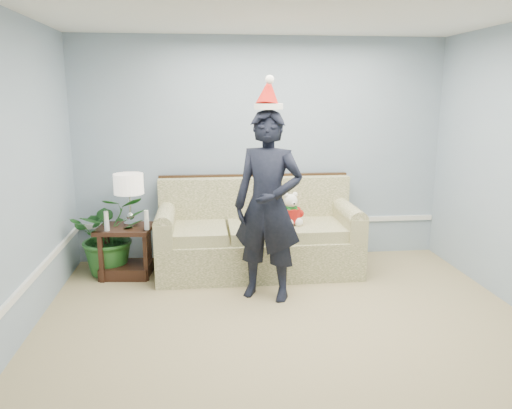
{
  "coord_description": "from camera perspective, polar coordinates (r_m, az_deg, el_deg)",
  "views": [
    {
      "loc": [
        -0.73,
        -3.55,
        2.03
      ],
      "look_at": [
        -0.17,
        1.55,
        0.89
      ],
      "focal_mm": 35.0,
      "sensor_mm": 36.0,
      "label": 1
    }
  ],
  "objects": [
    {
      "name": "teddy_bear",
      "position": [
        5.69,
        3.95,
        -0.96
      ],
      "size": [
        0.28,
        0.29,
        0.38
      ],
      "rotation": [
        0.0,
        0.0,
        0.25
      ],
      "color": "white",
      "rests_on": "sofa"
    },
    {
      "name": "wainscot_trim",
      "position": [
        5.01,
        -11.11,
        -6.08
      ],
      "size": [
        4.49,
        4.99,
        0.06
      ],
      "color": "white",
      "rests_on": "room_shell"
    },
    {
      "name": "room_shell",
      "position": [
        3.69,
        5.27,
        1.88
      ],
      "size": [
        4.54,
        5.04,
        2.74
      ],
      "color": "tan",
      "rests_on": "ground"
    },
    {
      "name": "candle_pair",
      "position": [
        5.6,
        -14.57,
        -1.87
      ],
      "size": [
        0.48,
        0.06,
        0.22
      ],
      "color": "silver",
      "rests_on": "side_table"
    },
    {
      "name": "man",
      "position": [
        4.91,
        1.38,
        -0.19
      ],
      "size": [
        0.82,
        0.7,
        1.89
      ],
      "primitive_type": "imported",
      "rotation": [
        0.0,
        0.0,
        -0.43
      ],
      "color": "black",
      "rests_on": "room_shell"
    },
    {
      "name": "side_table",
      "position": [
        5.87,
        -14.6,
        -5.78
      ],
      "size": [
        0.64,
        0.56,
        0.57
      ],
      "rotation": [
        0.0,
        0.0,
        -0.11
      ],
      "color": "#341A12",
      "rests_on": "room_shell"
    },
    {
      "name": "sofa",
      "position": [
        5.85,
        0.17,
        -3.81
      ],
      "size": [
        2.29,
        0.98,
        1.08
      ],
      "rotation": [
        0.0,
        0.0,
        -0.0
      ],
      "color": "#56612E",
      "rests_on": "room_shell"
    },
    {
      "name": "houseplant",
      "position": [
        5.93,
        -16.34,
        -3.26
      ],
      "size": [
        0.99,
        0.91,
        0.93
      ],
      "primitive_type": "imported",
      "rotation": [
        0.0,
        0.0,
        0.24
      ],
      "color": "#235C23",
      "rests_on": "room_shell"
    },
    {
      "name": "table_lamp",
      "position": [
        5.74,
        -14.34,
        2.05
      ],
      "size": [
        0.33,
        0.33,
        0.59
      ],
      "color": "silver",
      "rests_on": "side_table"
    },
    {
      "name": "santa_hat",
      "position": [
        4.8,
        1.42,
        12.46
      ],
      "size": [
        0.35,
        0.38,
        0.32
      ],
      "rotation": [
        0.0,
        0.0,
        -0.38
      ],
      "color": "white",
      "rests_on": "man"
    }
  ]
}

